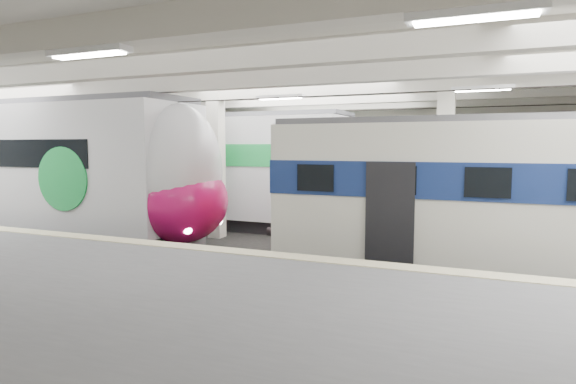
% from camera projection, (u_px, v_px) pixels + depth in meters
% --- Properties ---
extents(station_hall, '(36.00, 24.00, 5.75)m').
position_uv_depth(station_hall, '(221.00, 151.00, 12.08)').
color(station_hall, black).
rests_on(station_hall, ground).
extents(modern_emu, '(15.45, 3.19, 4.90)m').
position_uv_depth(modern_emu, '(46.00, 174.00, 16.86)').
color(modern_emu, silver).
rests_on(modern_emu, ground).
extents(older_rer, '(12.17, 2.69, 4.07)m').
position_uv_depth(older_rer, '(531.00, 200.00, 11.04)').
color(older_rer, silver).
rests_on(older_rer, ground).
extents(far_train, '(14.83, 3.33, 4.68)m').
position_uv_depth(far_train, '(184.00, 168.00, 21.16)').
color(far_train, silver).
rests_on(far_train, ground).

